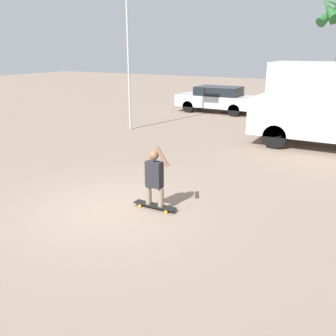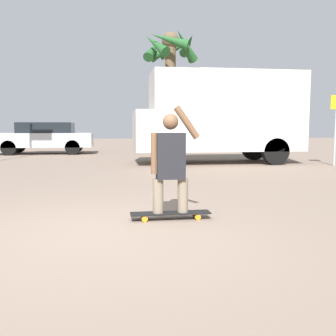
# 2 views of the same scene
# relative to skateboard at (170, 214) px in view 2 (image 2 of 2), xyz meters

# --- Properties ---
(ground_plane) EXTENTS (80.00, 80.00, 0.00)m
(ground_plane) POSITION_rel_skateboard_xyz_m (-0.87, -0.56, -0.08)
(ground_plane) COLOR gray
(skateboard) EXTENTS (1.06, 0.23, 0.09)m
(skateboard) POSITION_rel_skateboard_xyz_m (0.00, 0.00, 0.00)
(skateboard) COLOR black
(skateboard) RESTS_ON ground_plane
(person_skateboarder) EXTENTS (0.65, 0.22, 1.41)m
(person_skateboarder) POSITION_rel_skateboard_xyz_m (-0.00, 0.00, 0.73)
(person_skateboarder) COLOR gray
(person_skateboarder) RESTS_ON skateboard
(camper_van) EXTENTS (5.70, 2.22, 3.09)m
(camper_van) POSITION_rel_skateboard_xyz_m (2.95, 7.90, 1.61)
(camper_van) COLOR black
(camper_van) RESTS_ON ground_plane
(parked_car_silver) EXTENTS (4.48, 1.91, 1.47)m
(parked_car_silver) POSITION_rel_skateboard_xyz_m (-3.96, 13.53, 0.71)
(parked_car_silver) COLOR black
(parked_car_silver) RESTS_ON ground_plane
(palm_tree_near_van) EXTENTS (2.98, 2.98, 6.12)m
(palm_tree_near_van) POSITION_rel_skateboard_xyz_m (2.23, 14.74, 4.63)
(palm_tree_near_van) COLOR brown
(palm_tree_near_van) RESTS_ON ground_plane
(street_sign) EXTENTS (0.44, 0.06, 2.25)m
(street_sign) POSITION_rel_skateboard_xyz_m (6.34, 6.35, 1.38)
(street_sign) COLOR #B7B7BC
(street_sign) RESTS_ON ground_plane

